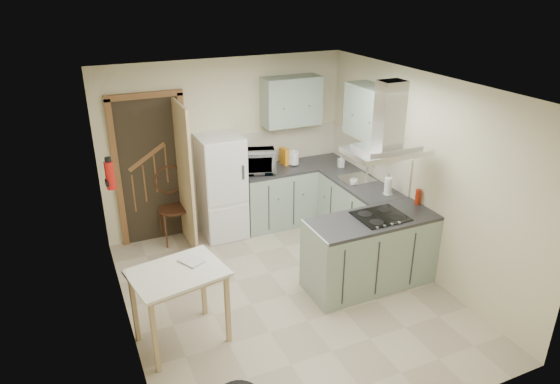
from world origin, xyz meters
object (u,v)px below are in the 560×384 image
fridge (222,187)px  extractor_hood (386,151)px  drop_leaf_table (181,307)px  microwave (255,161)px  peninsula (371,252)px  bentwood_chair (174,209)px

fridge → extractor_hood: 2.57m
drop_leaf_table → microwave: bearing=41.2°
peninsula → bentwood_chair: bearing=132.5°
drop_leaf_table → fridge: bearing=51.1°
peninsula → microwave: bearing=109.8°
bentwood_chair → microwave: (1.19, -0.10, 0.57)m
extractor_hood → microwave: extractor_hood is taller
peninsula → bentwood_chair: 2.82m
bentwood_chair → extractor_hood: bearing=-45.5°
fridge → peninsula: size_ratio=0.97×
peninsula → extractor_hood: (0.10, 0.00, 1.27)m
fridge → microwave: (0.51, -0.01, 0.31)m
fridge → extractor_hood: (1.32, -1.98, 0.97)m
extractor_hood → drop_leaf_table: (-2.46, -0.10, -1.30)m
fridge → bentwood_chair: bearing=171.8°
peninsula → fridge: bearing=121.7°
peninsula → drop_leaf_table: bearing=-177.6°
peninsula → drop_leaf_table: 2.36m
peninsula → extractor_hood: bearing=0.0°
extractor_hood → microwave: (-0.81, 1.97, -0.66)m
bentwood_chair → microwave: microwave is taller
drop_leaf_table → bentwood_chair: bentwood_chair is taller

